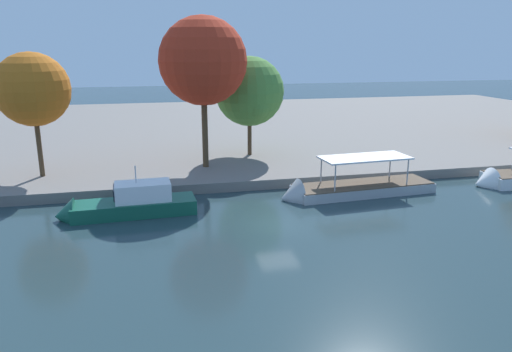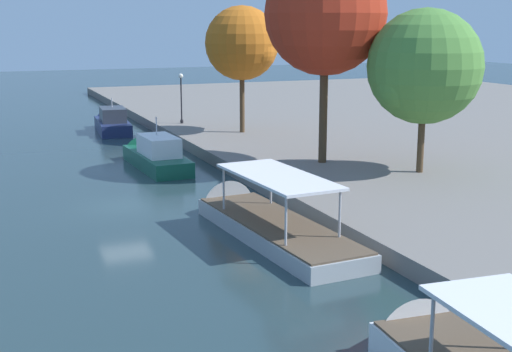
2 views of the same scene
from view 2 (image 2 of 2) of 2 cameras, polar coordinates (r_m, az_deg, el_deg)
name	(u,v)px [view 2 (image 2 of 2)]	position (r m, az deg, el deg)	size (l,w,h in m)	color
ground_plane	(125,206)	(36.03, -10.71, -2.45)	(220.00, 220.00, 0.00)	#23383D
motor_yacht_0	(112,124)	(61.54, -11.73, 4.21)	(8.43, 3.09, 3.81)	navy
motor_yacht_1	(154,157)	(45.67, -8.36, 1.54)	(9.07, 2.75, 4.17)	#14513D
tour_boat_2	(265,225)	(31.01, 0.71, -4.05)	(12.16, 3.76, 4.04)	#9EA3A8
lamp_post	(181,93)	(59.45, -6.15, 6.78)	(0.39, 0.39, 4.21)	black
tree_0	(425,70)	(40.19, 13.70, 8.44)	(6.40, 6.57, 9.19)	#4C3823
tree_2	(326,13)	(42.09, 5.75, 13.17)	(7.23, 7.23, 12.50)	#4C3823
tree_3	(245,46)	(54.05, -0.94, 10.63)	(5.64, 5.66, 9.68)	#4C3823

